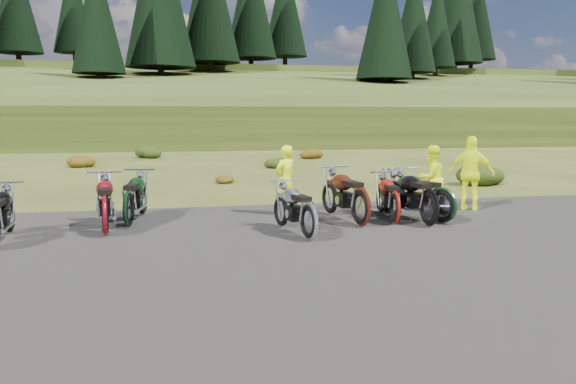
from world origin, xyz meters
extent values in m
plane|color=#3D4717|center=(0.00, 0.00, 0.00)|extent=(300.00, 300.00, 0.00)
cube|color=black|center=(0.00, -2.00, 0.00)|extent=(20.00, 12.00, 0.04)
cube|color=#303B13|center=(0.00, 110.00, 0.00)|extent=(300.00, 90.00, 9.17)
cylinder|color=black|center=(-21.00, 69.00, 9.48)|extent=(0.70, 0.70, 2.20)
cylinder|color=black|center=(-15.00, 75.00, 10.27)|extent=(0.70, 0.70, 2.20)
cone|color=black|center=(-15.00, 75.00, 17.67)|extent=(5.72, 5.72, 13.00)
cylinder|color=black|center=(-9.00, 50.00, 5.69)|extent=(0.70, 0.70, 2.20)
cone|color=black|center=(-9.00, 50.00, 12.59)|extent=(5.28, 5.28, 12.00)
cylinder|color=black|center=(-3.00, 56.00, 6.88)|extent=(0.70, 0.70, 2.20)
cylinder|color=black|center=(3.00, 62.00, 8.08)|extent=(0.70, 0.70, 2.20)
cylinder|color=black|center=(9.00, 68.00, 9.28)|extent=(0.70, 0.70, 2.20)
cylinder|color=black|center=(15.00, 74.00, 10.27)|extent=(0.70, 0.70, 2.20)
cone|color=black|center=(15.00, 74.00, 18.67)|extent=(6.60, 6.60, 15.00)
cylinder|color=black|center=(21.00, 49.00, 5.49)|extent=(0.70, 0.70, 2.20)
cone|color=black|center=(21.00, 49.00, 13.39)|extent=(6.16, 6.16, 14.00)
cylinder|color=black|center=(27.00, 55.00, 6.68)|extent=(0.70, 0.70, 2.20)
cone|color=black|center=(27.00, 55.00, 14.08)|extent=(5.72, 5.72, 13.00)
cylinder|color=black|center=(33.00, 61.00, 7.88)|extent=(0.70, 0.70, 2.20)
cone|color=black|center=(33.00, 61.00, 14.78)|extent=(5.28, 5.28, 12.00)
cylinder|color=black|center=(39.00, 67.00, 9.08)|extent=(0.70, 0.70, 2.20)
cone|color=black|center=(39.00, 67.00, 18.98)|extent=(7.92, 7.92, 18.00)
cylinder|color=black|center=(45.00, 73.00, 10.27)|extent=(0.70, 0.70, 2.20)
cone|color=black|center=(45.00, 73.00, 19.67)|extent=(7.48, 7.48, 17.00)
ellipsoid|color=brown|center=(-6.20, 16.60, 0.38)|extent=(1.30, 1.30, 0.77)
ellipsoid|color=#21350D|center=(-3.30, 21.90, 0.46)|extent=(1.56, 1.56, 0.92)
ellipsoid|color=brown|center=(-0.40, 9.20, 0.23)|extent=(0.77, 0.77, 0.45)
ellipsoid|color=#21350D|center=(2.50, 14.50, 0.31)|extent=(1.03, 1.03, 0.61)
ellipsoid|color=brown|center=(5.40, 19.80, 0.38)|extent=(1.30, 1.30, 0.77)
ellipsoid|color=#21350D|center=(8.30, 7.10, 0.46)|extent=(1.56, 1.56, 0.92)
ellipsoid|color=brown|center=(11.20, 12.40, 0.23)|extent=(0.77, 0.77, 0.45)
imported|color=#E8FD0D|center=(0.48, 2.53, 0.82)|extent=(0.71, 0.65, 1.63)
imported|color=#E8FD0D|center=(4.08, 2.33, 0.80)|extent=(0.92, 0.80, 1.60)
imported|color=#E8FD0D|center=(5.07, 2.19, 0.91)|extent=(1.14, 0.96, 1.83)
camera|label=1|loc=(-2.13, -10.30, 2.33)|focal=35.00mm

